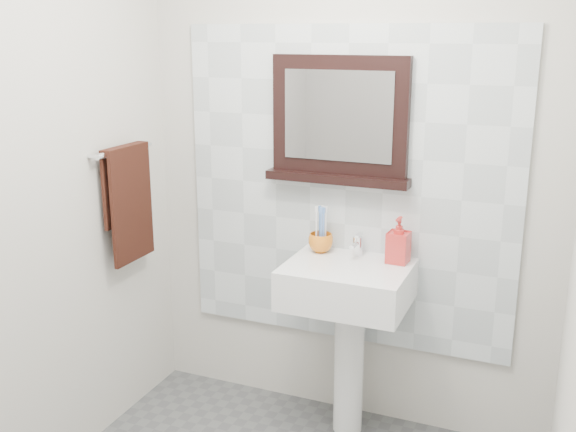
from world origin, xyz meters
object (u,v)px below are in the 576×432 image
object	(u,v)px
pedestal_sink	(347,303)
toothbrush_cup	(321,243)
framed_mirror	(340,123)
soap_dispenser	(399,240)
hand_towel	(128,195)

from	to	relation	value
pedestal_sink	toothbrush_cup	distance (m)	0.31
pedestal_sink	toothbrush_cup	xyz separation A→B (m)	(-0.18, 0.12, 0.23)
pedestal_sink	framed_mirror	bearing A→B (deg)	122.02
toothbrush_cup	soap_dispenser	bearing A→B (deg)	-1.08
soap_dispenser	framed_mirror	distance (m)	0.59
pedestal_sink	toothbrush_cup	world-z (taller)	pedestal_sink
toothbrush_cup	hand_towel	world-z (taller)	hand_towel
pedestal_sink	hand_towel	xyz separation A→B (m)	(-1.03, -0.19, 0.45)
pedestal_sink	framed_mirror	distance (m)	0.82
toothbrush_cup	framed_mirror	bearing A→B (deg)	48.23
pedestal_sink	toothbrush_cup	size ratio (longest dim) A/B	8.38
toothbrush_cup	framed_mirror	size ratio (longest dim) A/B	0.17
framed_mirror	hand_towel	xyz separation A→B (m)	(-0.91, -0.37, -0.34)
hand_towel	pedestal_sink	bearing A→B (deg)	10.26
toothbrush_cup	soap_dispenser	world-z (taller)	soap_dispenser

